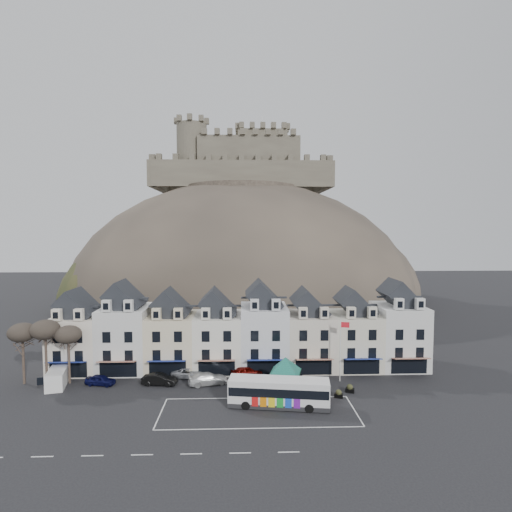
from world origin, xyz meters
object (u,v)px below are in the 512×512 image
Objects in this scene: car_navy at (101,380)px; car_silver at (189,373)px; car_black at (160,379)px; red_buoy at (323,392)px; car_maroon at (247,371)px; bus at (279,391)px; car_white at (208,379)px; flagpole at (341,346)px; bus_shelter at (285,365)px; car_charcoal at (289,374)px; white_van at (57,378)px.

car_navy is 0.84× the size of car_silver.
car_black is at bearing -80.76° from car_navy.
red_buoy is 11.91m from car_maroon.
bus is at bearing -161.41° from red_buoy.
car_black is 0.87× the size of car_white.
car_black is 6.40m from car_white.
flagpole reaches higher than car_silver.
flagpole is 1.60× the size of car_white.
car_silver is (-11.71, 9.43, -1.15)m from bus.
car_white is (-9.98, 3.35, -2.86)m from bus_shelter.
flagpole is at bearing 57.45° from red_buoy.
bus_shelter is 8.07m from car_maroon.
car_charcoal is at bearing -96.95° from car_white.
bus_shelter is at bearing -154.33° from flagpole.
white_van reaches higher than car_maroon.
red_buoy is 0.43× the size of car_navy.
car_charcoal is (-3.42, 6.69, -0.26)m from red_buoy.
red_buoy is (4.42, -1.71, -2.75)m from bus_shelter.
car_black is (-24.33, -0.48, -4.06)m from flagpole.
white_van is at bearing 105.05° from car_charcoal.
flagpole is at bearing 47.21° from bus.
car_charcoal is (2.15, 8.57, -1.21)m from bus.
car_white is 1.17× the size of car_maroon.
bus reaches higher than white_van.
car_silver reaches higher than car_charcoal.
white_van is 13.35m from car_black.
bus is 4.18m from bus_shelter.
white_van is 25.08m from car_maroon.
white_van is at bearing 74.56° from car_white.
car_white is 11.11m from car_charcoal.
bus reaches higher than car_maroon.
car_silver is at bearing 73.93° from car_maroon.
bus_shelter is 1.93× the size of car_charcoal.
car_maroon is at bearing -7.68° from white_van.
red_buoy is (5.57, 1.87, -0.95)m from bus.
red_buoy is at bearing 26.66° from bus.
red_buoy reaches higher than car_white.
bus is 3.01× the size of car_navy.
flagpole is at bearing -81.31° from car_black.
white_van is 1.42× the size of car_charcoal.
car_navy reaches higher than car_silver.
red_buoy is at bearing -103.12° from car_silver.
red_buoy is at bearing -96.10° from car_black.
car_maroon is (19.43, 2.27, 0.09)m from car_navy.
bus_shelter is 30.02m from white_van.
car_white is at bearing 175.59° from bus_shelter.
car_charcoal is at bearing 92.74° from bus_shelter.
car_navy is (-24.21, 3.57, -2.95)m from bus_shelter.
car_charcoal is (-6.95, 1.16, -4.21)m from flagpole.
car_navy reaches higher than car_charcoal.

